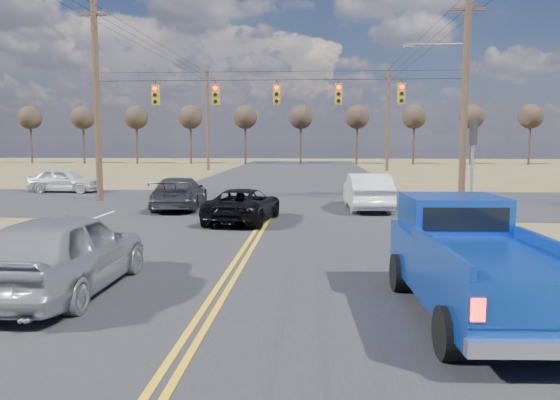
# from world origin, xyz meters

# --- Properties ---
(ground) EXTENTS (160.00, 160.00, 0.00)m
(ground) POSITION_xyz_m (0.00, 0.00, 0.00)
(ground) COLOR brown
(ground) RESTS_ON ground
(road_main) EXTENTS (14.00, 120.00, 0.02)m
(road_main) POSITION_xyz_m (0.00, 10.00, 0.00)
(road_main) COLOR #28282B
(road_main) RESTS_ON ground
(road_cross) EXTENTS (120.00, 12.00, 0.02)m
(road_cross) POSITION_xyz_m (0.00, 18.00, 0.00)
(road_cross) COLOR #28282B
(road_cross) RESTS_ON ground
(signal_gantry) EXTENTS (19.60, 4.83, 10.00)m
(signal_gantry) POSITION_xyz_m (0.50, 17.79, 5.06)
(signal_gantry) COLOR #473323
(signal_gantry) RESTS_ON ground
(utility_poles) EXTENTS (19.60, 58.32, 10.00)m
(utility_poles) POSITION_xyz_m (0.00, 17.00, 5.23)
(utility_poles) COLOR #473323
(utility_poles) RESTS_ON ground
(treeline) EXTENTS (87.00, 117.80, 7.40)m
(treeline) POSITION_xyz_m (0.00, 26.96, 5.70)
(treeline) COLOR #33261C
(treeline) RESTS_ON ground
(pickup_truck) EXTENTS (2.36, 5.50, 2.03)m
(pickup_truck) POSITION_xyz_m (4.68, 0.72, 0.99)
(pickup_truck) COLOR black
(pickup_truck) RESTS_ON ground
(silver_suv) EXTENTS (2.05, 5.03, 1.71)m
(silver_suv) POSITION_xyz_m (-3.17, 1.66, 0.86)
(silver_suv) COLOR gray
(silver_suv) RESTS_ON ground
(black_suv) EXTENTS (2.71, 4.87, 1.29)m
(black_suv) POSITION_xyz_m (-0.80, 11.48, 0.64)
(black_suv) COLOR black
(black_suv) RESTS_ON ground
(white_car_queue) EXTENTS (1.91, 5.03, 1.64)m
(white_car_queue) POSITION_xyz_m (4.23, 15.50, 0.82)
(white_car_queue) COLOR silver
(white_car_queue) RESTS_ON ground
(dgrey_car_queue) EXTENTS (2.43, 5.14, 1.45)m
(dgrey_car_queue) POSITION_xyz_m (-4.19, 15.14, 0.72)
(dgrey_car_queue) COLOR #313136
(dgrey_car_queue) RESTS_ON ground
(cross_car_west) EXTENTS (2.08, 4.37, 1.44)m
(cross_car_west) POSITION_xyz_m (-12.85, 22.30, 0.72)
(cross_car_west) COLOR silver
(cross_car_west) RESTS_ON ground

